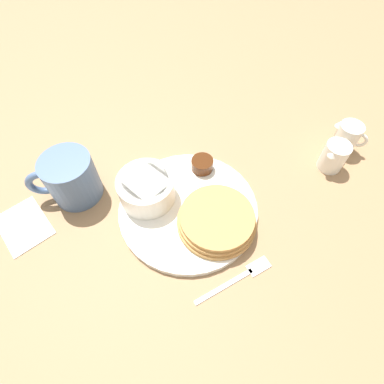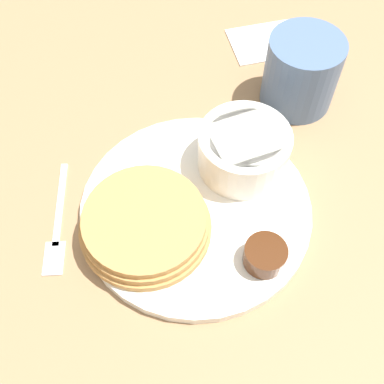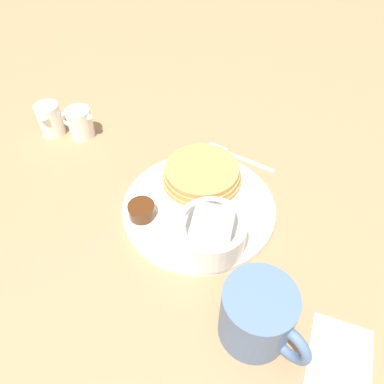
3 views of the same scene
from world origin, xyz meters
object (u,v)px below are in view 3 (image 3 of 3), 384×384
Objects in this scene: plate at (199,208)px; bowl at (211,233)px; creamer_pitcher_near at (80,123)px; fork at (232,154)px; coffee_mug at (258,316)px; creamer_pitcher_far at (49,119)px.

bowl reaches higher than plate.
creamer_pitcher_near is 0.29m from fork.
creamer_pitcher_near is at bearing 113.62° from fork.
plate is at bearing -95.21° from creamer_pitcher_near.
coffee_mug is 0.88× the size of fork.
coffee_mug reaches higher than plate.
plate is 1.79× the size of fork.
coffee_mug is at bearing -126.03° from plate.
fork is (0.12, -0.26, -0.03)m from creamer_pitcher_near.
bowl is 1.52× the size of creamer_pitcher_far.
bowl is (-0.05, -0.05, 0.03)m from plate.
creamer_pitcher_near is (0.08, 0.34, -0.01)m from bowl.
plate is 0.08m from bowl.
plate reaches higher than fork.
plate is at bearing 53.97° from coffee_mug.
bowl is 0.21m from fork.
creamer_pitcher_far is (-0.00, 0.34, 0.03)m from plate.
fork is (0.14, 0.02, -0.00)m from plate.
creamer_pitcher_near is at bearing 77.55° from bowl.
creamer_pitcher_near reaches higher than fork.
coffee_mug is 1.78× the size of creamer_pitcher_near.
fork is at bearing 22.40° from bowl.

